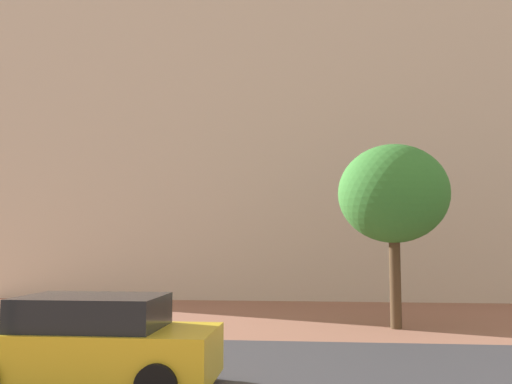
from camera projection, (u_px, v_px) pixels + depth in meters
The scene contains 5 objects.
ground_plane at pixel (256, 351), 12.12m from camera, with size 120.00×120.00×0.00m, color #93604C.
street_asphalt_strip at pixel (245, 372), 10.12m from camera, with size 120.00×6.53×0.00m, color #38383D.
landmark_building at pixel (267, 72), 28.69m from camera, with size 24.98×11.00×37.85m.
car_yellow at pixel (91, 344), 9.00m from camera, with size 4.13×2.00×1.52m.
tree_curb_far at pixel (393, 194), 15.57m from camera, with size 3.13×3.13×5.21m.
Camera 1 is at (1.23, -2.33, 2.40)m, focal length 38.25 mm.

